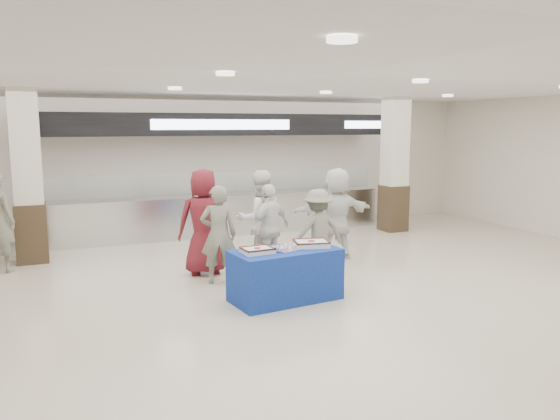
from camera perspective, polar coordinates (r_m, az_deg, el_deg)
name	(u,v)px	position (r m, az deg, el deg)	size (l,w,h in m)	color
ground	(327,301)	(8.08, 4.96, -9.43)	(14.00, 14.00, 0.00)	beige
serving_line	(220,185)	(12.77, -6.31, 2.60)	(8.70, 0.85, 2.80)	silver
column_left	(28,180)	(11.03, -24.84, 2.82)	(0.55, 0.55, 3.20)	#342417
column_right	(394,168)	(13.39, 11.86, 4.35)	(0.55, 0.55, 3.20)	#342417
display_table	(285,275)	(7.99, 0.56, -6.80)	(1.55, 0.78, 0.75)	#153696
sheet_cake_left	(257,250)	(7.70, -2.39, -4.17)	(0.45, 0.36, 0.09)	silver
sheet_cake_right	(311,243)	(8.11, 3.29, -3.47)	(0.57, 0.49, 0.10)	silver
cupcake_tray	(288,247)	(7.90, 0.83, -3.92)	(0.51, 0.45, 0.07)	#ADADB2
civilian_maroon	(204,222)	(9.36, -7.92, -1.21)	(0.89, 0.58, 1.82)	maroon
soldier_a	(219,235)	(8.79, -6.44, -2.57)	(0.58, 0.38, 1.60)	slate
chef_tall	(260,219)	(9.72, -2.15, -0.97)	(0.85, 0.66, 1.75)	white
chef_short	(270,228)	(9.46, -1.06, -1.88)	(0.90, 0.38, 1.54)	white
soldier_b	(318,231)	(9.44, 3.97, -2.19)	(0.94, 0.54, 1.45)	slate
civilian_white	(336,213)	(10.41, 5.90, -0.36)	(1.62, 0.52, 1.75)	white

